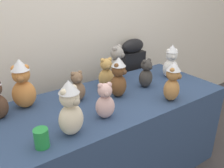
% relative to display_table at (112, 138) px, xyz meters
% --- Properties ---
extents(wall_back, '(7.00, 0.08, 2.60)m').
position_rel_display_table_xyz_m(wall_back, '(0.00, 0.64, 0.93)').
color(wall_back, silver).
rests_on(wall_back, ground_plane).
extents(display_table, '(1.82, 0.78, 0.74)m').
position_rel_display_table_xyz_m(display_table, '(0.00, 0.00, 0.00)').
color(display_table, navy).
rests_on(display_table, ground_plane).
extents(instrument_case, '(0.28, 0.13, 1.03)m').
position_rel_display_table_xyz_m(instrument_case, '(0.62, 0.52, 0.15)').
color(instrument_case, black).
rests_on(instrument_case, ground_plane).
extents(teddy_bear_cream, '(0.19, 0.17, 0.34)m').
position_rel_display_table_xyz_m(teddy_bear_cream, '(-0.45, -0.24, 0.54)').
color(teddy_bear_cream, beige).
rests_on(teddy_bear_cream, display_table).
extents(teddy_bear_charcoal, '(0.14, 0.12, 0.25)m').
position_rel_display_table_xyz_m(teddy_bear_charcoal, '(0.36, 0.02, 0.49)').
color(teddy_bear_charcoal, '#383533').
rests_on(teddy_bear_charcoal, display_table).
extents(teddy_bear_mocha, '(0.13, 0.11, 0.23)m').
position_rel_display_table_xyz_m(teddy_bear_mocha, '(-0.23, 0.12, 0.48)').
color(teddy_bear_mocha, '#7F6047').
rests_on(teddy_bear_mocha, display_table).
extents(teddy_bear_chestnut, '(0.18, 0.17, 0.32)m').
position_rel_display_table_xyz_m(teddy_bear_chestnut, '(0.06, 0.01, 0.53)').
color(teddy_bear_chestnut, brown).
rests_on(teddy_bear_chestnut, display_table).
extents(teddy_bear_caramel, '(0.17, 0.16, 0.30)m').
position_rel_display_table_xyz_m(teddy_bear_caramel, '(0.35, -0.27, 0.52)').
color(teddy_bear_caramel, '#B27A42').
rests_on(teddy_bear_caramel, display_table).
extents(teddy_bear_ginger, '(0.20, 0.18, 0.36)m').
position_rel_display_table_xyz_m(teddy_bear_ginger, '(-0.58, 0.24, 0.55)').
color(teddy_bear_ginger, '#D17F3D').
rests_on(teddy_bear_ginger, display_table).
extents(teddy_bear_honey, '(0.16, 0.14, 0.26)m').
position_rel_display_table_xyz_m(teddy_bear_honey, '(0.08, 0.20, 0.49)').
color(teddy_bear_honey, tan).
rests_on(teddy_bear_honey, display_table).
extents(teddy_bear_blush, '(0.15, 0.14, 0.25)m').
position_rel_display_table_xyz_m(teddy_bear_blush, '(-0.19, -0.20, 0.49)').
color(teddy_bear_blush, beige).
rests_on(teddy_bear_blush, display_table).
extents(teddy_bear_snow, '(0.18, 0.17, 0.31)m').
position_rel_display_table_xyz_m(teddy_bear_snow, '(0.70, 0.05, 0.52)').
color(teddy_bear_snow, white).
rests_on(teddy_bear_snow, display_table).
extents(teddy_bear_ash, '(0.20, 0.19, 0.32)m').
position_rel_display_table_xyz_m(teddy_bear_ash, '(0.26, 0.30, 0.52)').
color(teddy_bear_ash, gray).
rests_on(teddy_bear_ash, display_table).
extents(party_cup_green, '(0.08, 0.08, 0.11)m').
position_rel_display_table_xyz_m(party_cup_green, '(-0.64, -0.26, 0.43)').
color(party_cup_green, '#238C3D').
rests_on(party_cup_green, display_table).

